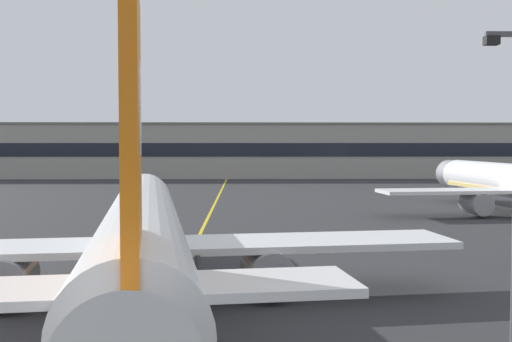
{
  "coord_description": "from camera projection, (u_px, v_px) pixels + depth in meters",
  "views": [
    {
      "loc": [
        3.41,
        -17.27,
        7.94
      ],
      "look_at": [
        4.39,
        19.97,
        6.2
      ],
      "focal_mm": 45.73,
      "sensor_mm": 36.0,
      "label": 1
    }
  ],
  "objects": [
    {
      "name": "terminal_building",
      "position": [
        227.0,
        150.0,
        140.36
      ],
      "size": [
        142.55,
        12.4,
        11.73
      ],
      "color": "#9E998E",
      "rests_on": "ground"
    },
    {
      "name": "airliner_foreground",
      "position": [
        142.0,
        234.0,
        31.86
      ],
      "size": [
        32.35,
        41.46,
        11.65
      ],
      "color": "white",
      "rests_on": "ground"
    },
    {
      "name": "safety_cone_by_nose_gear",
      "position": [
        180.0,
        245.0,
        47.77
      ],
      "size": [
        0.44,
        0.44,
        0.55
      ],
      "color": "orange",
      "rests_on": "ground"
    },
    {
      "name": "taxiway_centreline",
      "position": [
        192.0,
        250.0,
        47.48
      ],
      "size": [
        2.16,
        179.99,
        0.01
      ],
      "primitive_type": "cube",
      "rotation": [
        0.0,
        0.0,
        -0.01
      ],
      "color": "yellow",
      "rests_on": "ground"
    }
  ]
}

